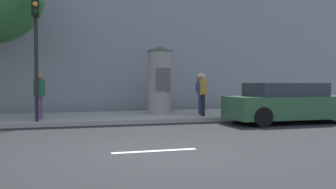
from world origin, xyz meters
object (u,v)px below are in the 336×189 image
(pedestrian_in_light_jacket, at_px, (200,90))
(traffic_light, at_px, (36,35))
(pedestrian_with_bag, at_px, (164,88))
(pedestrian_tallest, at_px, (202,91))
(poster_column, at_px, (160,80))
(pedestrian_near_pole, at_px, (39,93))
(parked_car_dark, at_px, (289,103))

(pedestrian_in_light_jacket, bearing_deg, traffic_light, -167.35)
(pedestrian_with_bag, xyz_separation_m, pedestrian_tallest, (0.77, -2.57, -0.08))
(traffic_light, distance_m, poster_column, 5.19)
(traffic_light, distance_m, pedestrian_near_pole, 2.10)
(pedestrian_in_light_jacket, bearing_deg, parked_car_dark, -51.24)
(pedestrian_in_light_jacket, height_order, pedestrian_tallest, pedestrian_in_light_jacket)
(traffic_light, bearing_deg, pedestrian_near_pole, 87.15)
(traffic_light, xyz_separation_m, pedestrian_with_bag, (5.15, 3.09, -1.73))
(poster_column, bearing_deg, pedestrian_near_pole, -168.68)
(pedestrian_near_pole, bearing_deg, pedestrian_in_light_jacket, 3.79)
(traffic_light, distance_m, pedestrian_with_bag, 6.25)
(pedestrian_with_bag, height_order, parked_car_dark, pedestrian_with_bag)
(pedestrian_tallest, bearing_deg, pedestrian_near_pole, 175.53)
(traffic_light, relative_size, pedestrian_with_bag, 2.36)
(pedestrian_near_pole, xyz_separation_m, pedestrian_with_bag, (5.10, 2.11, 0.12))
(pedestrian_tallest, bearing_deg, traffic_light, -174.98)
(poster_column, height_order, pedestrian_with_bag, poster_column)
(traffic_light, relative_size, parked_car_dark, 0.90)
(pedestrian_with_bag, bearing_deg, traffic_light, -149.07)
(pedestrian_with_bag, bearing_deg, pedestrian_tallest, -73.34)
(traffic_light, height_order, parked_car_dark, traffic_light)
(poster_column, xyz_separation_m, parked_car_dark, (3.78, -3.30, -0.85))
(pedestrian_near_pole, distance_m, pedestrian_with_bag, 5.52)
(pedestrian_near_pole, height_order, parked_car_dark, pedestrian_near_pole)
(pedestrian_in_light_jacket, bearing_deg, pedestrian_tallest, -106.18)
(poster_column, relative_size, pedestrian_in_light_jacket, 1.66)
(traffic_light, bearing_deg, poster_column, 22.26)
(pedestrian_near_pole, relative_size, pedestrian_with_bag, 0.91)
(poster_column, xyz_separation_m, pedestrian_with_bag, (0.52, 1.19, -0.34))
(pedestrian_near_pole, bearing_deg, traffic_light, -92.85)
(pedestrian_with_bag, distance_m, pedestrian_tallest, 2.68)
(parked_car_dark, bearing_deg, pedestrian_near_pole, 164.07)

